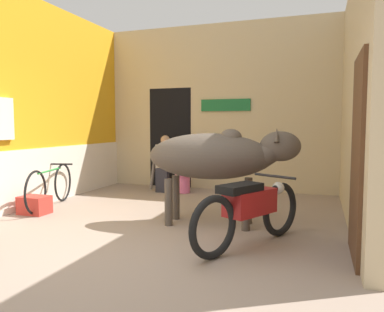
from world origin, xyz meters
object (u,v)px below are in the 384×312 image
cow (217,157)px  motorcycle_near (250,208)px  crate (35,205)px  bicycle (51,186)px  plastic_stool (184,182)px  shopkeeper_seated (165,162)px

cow → motorcycle_near: cow is taller
cow → crate: bearing=-174.1°
motorcycle_near → crate: bearing=172.2°
motorcycle_near → crate: 3.52m
motorcycle_near → bicycle: 3.68m
cow → plastic_stool: (-1.29, 2.19, -0.74)m
motorcycle_near → shopkeeper_seated: size_ratio=1.44×
cow → bicycle: cow is taller
motorcycle_near → crate: motorcycle_near is taller
cow → motorcycle_near: (0.60, -0.77, -0.51)m
motorcycle_near → shopkeeper_seated: shopkeeper_seated is taller
shopkeeper_seated → crate: bearing=-114.3°
plastic_stool → crate: plastic_stool is taller
shopkeeper_seated → motorcycle_near: bearing=-52.1°
plastic_stool → bicycle: bearing=-129.7°
bicycle → shopkeeper_seated: (1.22, 2.04, 0.26)m
shopkeeper_seated → plastic_stool: (0.44, -0.03, -0.40)m
crate → bicycle: bearing=99.9°
cow → plastic_stool: cow is taller
cow → bicycle: 3.02m
shopkeeper_seated → crate: (-1.14, -2.52, -0.47)m
bicycle → shopkeeper_seated: shopkeeper_seated is taller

